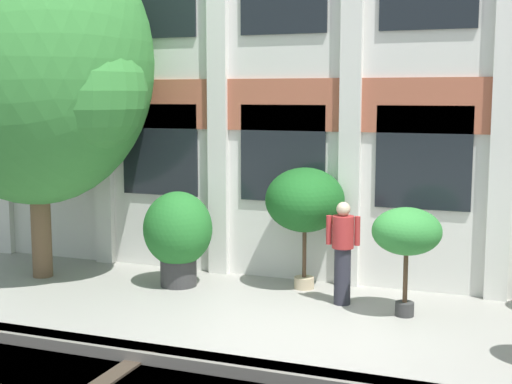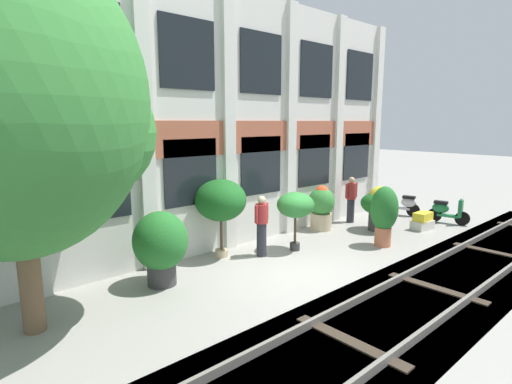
{
  "view_description": "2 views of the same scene",
  "coord_description": "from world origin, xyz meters",
  "px_view_note": "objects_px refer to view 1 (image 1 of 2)",
  "views": [
    {
      "loc": [
        2.78,
        -9.13,
        3.28
      ],
      "look_at": [
        -1.01,
        0.82,
        1.82
      ],
      "focal_mm": 50.0,
      "sensor_mm": 36.0,
      "label": 1
    },
    {
      "loc": [
        -6.72,
        -5.95,
        3.52
      ],
      "look_at": [
        -0.14,
        1.39,
        1.78
      ],
      "focal_mm": 28.0,
      "sensor_mm": 36.0,
      "label": 2
    }
  ],
  "objects_px": {
    "potted_plant_tall_urn": "(407,233)",
    "potted_plant_stone_basin": "(178,233)",
    "broadleaf_tree": "(34,69)",
    "resident_watching_tracks": "(343,250)",
    "potted_plant_terracotta_small": "(305,201)"
  },
  "relations": [
    {
      "from": "potted_plant_tall_urn",
      "to": "potted_plant_stone_basin",
      "type": "bearing_deg",
      "value": 175.29
    },
    {
      "from": "broadleaf_tree",
      "to": "resident_watching_tracks",
      "type": "distance_m",
      "value": 6.2
    },
    {
      "from": "broadleaf_tree",
      "to": "potted_plant_terracotta_small",
      "type": "xyz_separation_m",
      "value": [
        4.67,
        0.92,
        -2.21
      ]
    },
    {
      "from": "potted_plant_stone_basin",
      "to": "resident_watching_tracks",
      "type": "relative_size",
      "value": 1.01
    },
    {
      "from": "potted_plant_tall_urn",
      "to": "resident_watching_tracks",
      "type": "xyz_separation_m",
      "value": [
        -1.02,
        0.26,
        -0.38
      ]
    },
    {
      "from": "potted_plant_tall_urn",
      "to": "resident_watching_tracks",
      "type": "relative_size",
      "value": 1.0
    },
    {
      "from": "broadleaf_tree",
      "to": "potted_plant_tall_urn",
      "type": "xyz_separation_m",
      "value": [
        6.52,
        -0.01,
        -2.46
      ]
    },
    {
      "from": "potted_plant_tall_urn",
      "to": "broadleaf_tree",
      "type": "bearing_deg",
      "value": 179.94
    },
    {
      "from": "potted_plant_terracotta_small",
      "to": "potted_plant_stone_basin",
      "type": "relative_size",
      "value": 1.26
    },
    {
      "from": "potted_plant_terracotta_small",
      "to": "resident_watching_tracks",
      "type": "distance_m",
      "value": 1.24
    },
    {
      "from": "potted_plant_terracotta_small",
      "to": "potted_plant_stone_basin",
      "type": "bearing_deg",
      "value": -163.9
    },
    {
      "from": "potted_plant_terracotta_small",
      "to": "potted_plant_stone_basin",
      "type": "height_order",
      "value": "potted_plant_terracotta_small"
    },
    {
      "from": "broadleaf_tree",
      "to": "potted_plant_tall_urn",
      "type": "relative_size",
      "value": 3.88
    },
    {
      "from": "broadleaf_tree",
      "to": "potted_plant_terracotta_small",
      "type": "height_order",
      "value": "broadleaf_tree"
    },
    {
      "from": "broadleaf_tree",
      "to": "potted_plant_stone_basin",
      "type": "relative_size",
      "value": 3.87
    }
  ]
}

